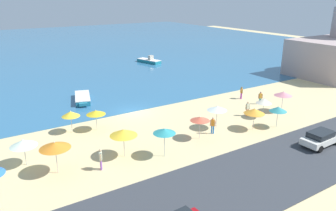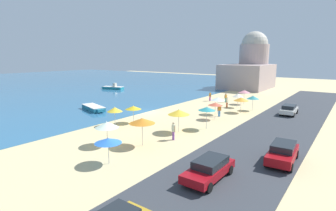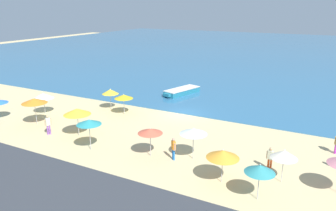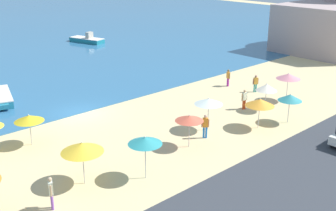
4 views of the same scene
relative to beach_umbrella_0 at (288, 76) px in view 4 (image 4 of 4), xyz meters
The scene contains 18 objects.
ground_plane 17.86m from the beach_umbrella_0, 148.22° to the left, with size 160.00×160.00×0.00m, color #D3BD89.
coastal_road 17.52m from the beach_umbrella_0, 150.10° to the right, with size 80.00×8.00×0.06m, color #34383E.
beach_umbrella_0 is the anchor object (origin of this frame).
beach_umbrella_3 17.85m from the beach_umbrella_0, behind, with size 1.94×1.94×2.61m.
beach_umbrella_4 9.90m from the beach_umbrella_0, behind, with size 2.05×2.05×2.48m.
beach_umbrella_5 3.45m from the beach_umbrella_0, behind, with size 1.72×1.72×2.31m.
beach_umbrella_6 5.25m from the beach_umbrella_0, 146.09° to the right, with size 1.79×1.79×2.32m.
beach_umbrella_7 20.64m from the beach_umbrella_0, behind, with size 2.35×2.35×2.57m.
beach_umbrella_8 21.53m from the beach_umbrella_0, 162.51° to the left, with size 1.95×1.95×2.20m.
beach_umbrella_11 12.97m from the beach_umbrella_0, behind, with size 1.88×1.88×2.29m.
beach_umbrella_12 7.18m from the beach_umbrella_0, 163.53° to the right, with size 2.13×2.13×2.32m.
bather_0 11.19m from the beach_umbrella_0, behind, with size 0.45×0.40×1.73m.
bather_1 6.36m from the beach_umbrella_0, 94.31° to the left, with size 0.35×0.53×1.66m.
bather_2 23.23m from the beach_umbrella_0, behind, with size 0.35×0.52×1.79m.
bather_3 3.56m from the beach_umbrella_0, 90.41° to the left, with size 0.52×0.36×1.61m.
bather_4 4.79m from the beach_umbrella_0, 165.61° to the left, with size 0.56×0.29×1.68m.
skiff_nearshore 24.99m from the beach_umbrella_0, 138.42° to the left, with size 3.24×5.69×0.70m.
skiff_offshore 33.76m from the beach_umbrella_0, 88.46° to the left, with size 3.18×5.79×1.53m.
Camera 4 is at (-16.08, -28.04, 12.11)m, focal length 45.00 mm.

